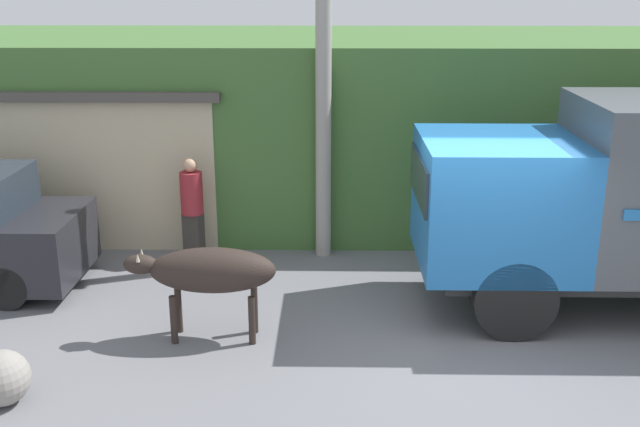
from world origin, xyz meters
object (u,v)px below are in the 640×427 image
(brown_cow, at_px, (209,271))
(utility_pole, at_px, (323,73))
(roadside_rock, at_px, (2,378))
(pedestrian_on_hill, at_px, (192,205))

(brown_cow, distance_m, utility_pole, 4.07)
(utility_pole, distance_m, roadside_rock, 6.54)
(utility_pole, bearing_deg, brown_cow, -114.34)
(pedestrian_on_hill, relative_size, utility_pole, 0.29)
(pedestrian_on_hill, bearing_deg, roadside_rock, 96.04)
(brown_cow, xyz_separation_m, pedestrian_on_hill, (-0.74, 2.88, 0.02))
(pedestrian_on_hill, relative_size, roadside_rock, 2.77)
(brown_cow, relative_size, utility_pole, 0.33)
(brown_cow, xyz_separation_m, roadside_rock, (-2.07, -1.64, -0.62))
(pedestrian_on_hill, bearing_deg, brown_cow, 126.87)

